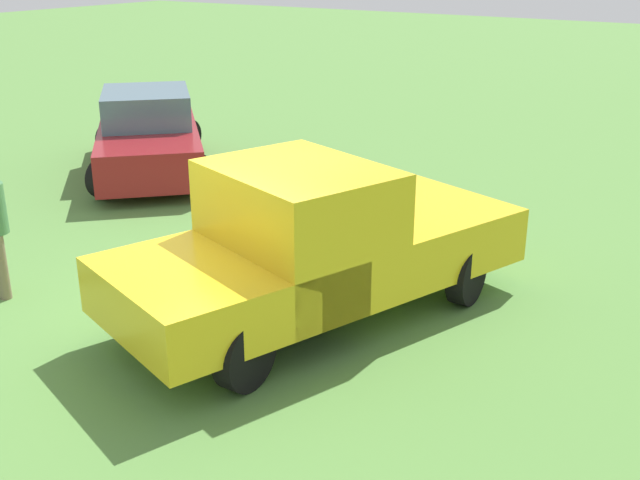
{
  "coord_description": "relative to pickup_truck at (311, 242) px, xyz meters",
  "views": [
    {
      "loc": [
        -6.1,
        -5.25,
        3.92
      ],
      "look_at": [
        0.57,
        -0.88,
        0.9
      ],
      "focal_mm": 43.53,
      "sensor_mm": 36.0,
      "label": 1
    }
  ],
  "objects": [
    {
      "name": "ground_plane",
      "position": [
        -0.45,
        0.84,
        -0.91
      ],
      "size": [
        80.0,
        80.0,
        0.0
      ],
      "primitive_type": "plane",
      "color": "#54843D"
    },
    {
      "name": "pickup_truck",
      "position": [
        0.0,
        0.0,
        0.0
      ],
      "size": [
        5.13,
        3.36,
        1.78
      ],
      "rotation": [
        0.0,
        0.0,
        5.96
      ],
      "color": "black",
      "rests_on": "ground_plane"
    },
    {
      "name": "sedan_far",
      "position": [
        3.39,
        5.86,
        -0.22
      ],
      "size": [
        4.29,
        4.31,
        1.48
      ],
      "rotation": [
        0.0,
        0.0,
        3.93
      ],
      "color": "black",
      "rests_on": "ground_plane"
    }
  ]
}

